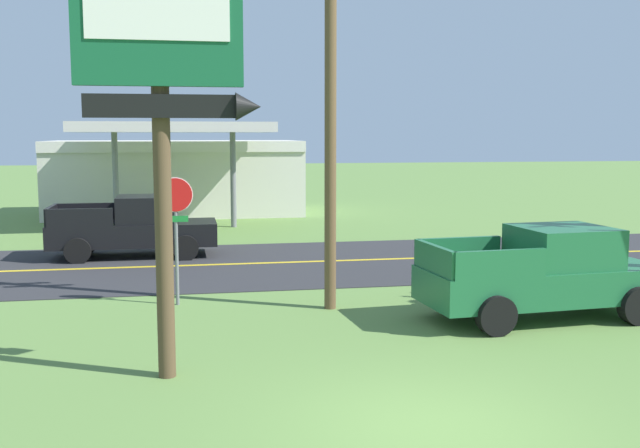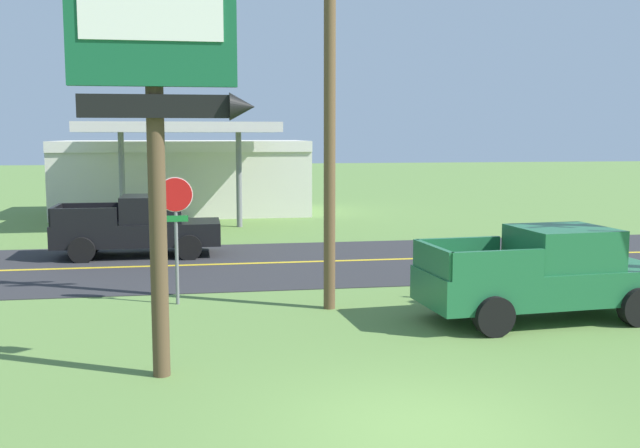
% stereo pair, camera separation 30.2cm
% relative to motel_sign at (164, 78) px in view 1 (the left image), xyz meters
% --- Properties ---
extents(ground_plane, '(180.00, 180.00, 0.00)m').
position_rel_motel_sign_xyz_m(ground_plane, '(3.43, -2.68, -4.78)').
color(ground_plane, '#5B7F3D').
extents(road_asphalt, '(140.00, 8.00, 0.02)m').
position_rel_motel_sign_xyz_m(road_asphalt, '(3.43, 10.32, -4.77)').
color(road_asphalt, '#2B2B2D').
rests_on(road_asphalt, ground).
extents(road_centre_line, '(126.00, 0.20, 0.01)m').
position_rel_motel_sign_xyz_m(road_centre_line, '(3.43, 10.32, -4.75)').
color(road_centre_line, gold).
rests_on(road_centre_line, road_asphalt).
extents(motel_sign, '(2.83, 0.54, 6.94)m').
position_rel_motel_sign_xyz_m(motel_sign, '(0.00, 0.00, 0.00)').
color(motel_sign, brown).
rests_on(motel_sign, ground).
extents(stop_sign, '(0.80, 0.08, 2.95)m').
position_rel_motel_sign_xyz_m(stop_sign, '(0.07, 5.25, -2.75)').
color(stop_sign, slate).
rests_on(stop_sign, ground).
extents(utility_pole, '(1.82, 0.26, 8.98)m').
position_rel_motel_sign_xyz_m(utility_pole, '(3.47, 4.28, 0.00)').
color(utility_pole, brown).
rests_on(utility_pole, ground).
extents(gas_station, '(12.00, 11.50, 4.40)m').
position_rel_motel_sign_xyz_m(gas_station, '(-0.07, 25.15, -2.83)').
color(gas_station, beige).
rests_on(gas_station, ground).
extents(pickup_green_parked_on_lawn, '(5.34, 2.55, 1.96)m').
position_rel_motel_sign_xyz_m(pickup_green_parked_on_lawn, '(7.81, 2.57, -3.81)').
color(pickup_green_parked_on_lawn, '#1E6038').
rests_on(pickup_green_parked_on_lawn, ground).
extents(pickup_black_on_road, '(5.20, 2.24, 1.96)m').
position_rel_motel_sign_xyz_m(pickup_black_on_road, '(-1.26, 12.32, -3.81)').
color(pickup_black_on_road, black).
rests_on(pickup_black_on_road, ground).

